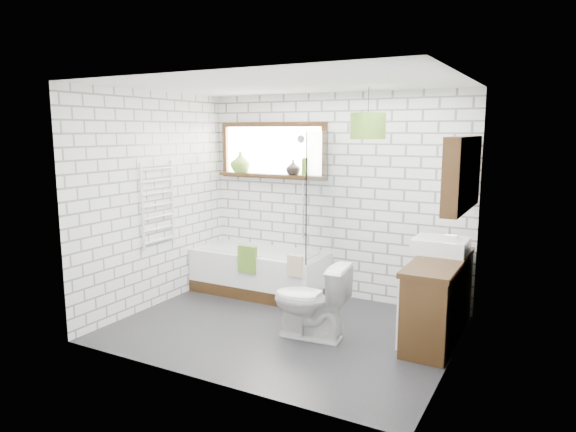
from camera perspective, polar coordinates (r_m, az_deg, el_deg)
The scene contains 22 objects.
floor at distance 5.52m, azimuth -0.57°, elevation -12.43°, with size 3.40×2.60×0.01m, color black.
ceiling at distance 5.14m, azimuth -0.61°, elevation 14.52°, with size 3.40×2.60×0.01m, color white.
wall_back at distance 6.34m, azimuth 5.11°, elevation 2.17°, with size 3.40×0.01×2.50m, color white.
wall_front at distance 4.10m, azimuth -9.42°, elevation -1.95°, with size 3.40×0.01×2.50m, color white.
wall_left at distance 6.18m, azimuth -14.58°, elevation 1.70°, with size 0.01×2.60×2.50m, color white.
wall_right at distance 4.62m, azimuth 18.29°, elevation -1.03°, with size 0.01×2.60×2.50m, color white.
window at distance 6.64m, azimuth -1.78°, elevation 7.29°, with size 1.52×0.16×0.68m, color black.
towel_radiator at distance 6.15m, azimuth -14.26°, elevation 1.21°, with size 0.06×0.52×1.00m, color white.
mirror_cabinet at distance 5.17m, azimuth 18.77°, elevation 4.50°, with size 0.16×1.20×0.70m, color black.
shower_riser at distance 6.46m, azimuth 1.70°, elevation 3.22°, with size 0.02×0.02×1.30m, color silver.
bathtub at distance 6.59m, azimuth -3.12°, elevation -6.21°, with size 1.69×0.75×0.55m, color white.
shower_screen at distance 6.00m, azimuth 3.56°, elevation 2.23°, with size 0.02×0.72×1.50m, color white.
towel_green at distance 6.19m, azimuth -4.53°, elevation -4.82°, with size 0.24×0.07×0.33m, color #538227.
towel_beige at distance 5.87m, azimuth 0.79°, elevation -5.57°, with size 0.19×0.05×0.25m, color tan.
vanity at distance 5.38m, azimuth 16.40°, elevation -8.80°, with size 0.45×1.40×0.80m, color black.
basin at distance 5.52m, azimuth 16.60°, elevation -3.18°, with size 0.53×0.47×0.16m, color white.
tap at distance 5.48m, azimuth 18.26°, elevation -2.85°, with size 0.03×0.03×0.15m, color silver.
toilet at distance 5.17m, azimuth 2.48°, elevation -9.35°, with size 0.76×0.43×0.77m, color white.
vase_olive at distance 6.87m, azimuth -5.31°, elevation 5.82°, with size 0.27×0.27×0.28m, color #5A8729.
vase_dark at distance 6.47m, azimuth 0.56°, elevation 5.25°, with size 0.18×0.18×0.19m, color black.
bottle at distance 6.40m, azimuth 1.83°, elevation 5.32°, with size 0.07×0.07×0.22m, color #5A8729.
pendant at distance 5.43m, azimuth 8.87°, elevation 9.86°, with size 0.36×0.36×0.27m, color #538227.
Camera 1 is at (2.47, -4.48, 2.06)m, focal length 32.00 mm.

